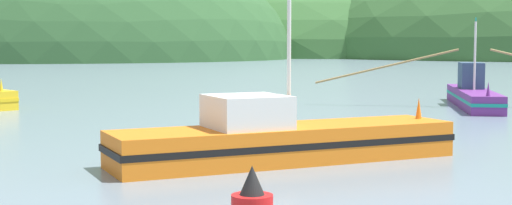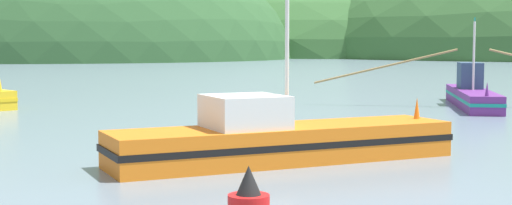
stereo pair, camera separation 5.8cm
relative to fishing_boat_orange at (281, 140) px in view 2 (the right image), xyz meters
name	(u,v)px [view 2 (the right image)]	position (x,y,z in m)	size (l,w,h in m)	color
hill_mid_left	(54,58)	(-43.60, 132.78, -0.67)	(101.07, 80.85, 53.25)	#2D562D
hill_far_center	(352,53)	(28.08, 200.98, -0.67)	(192.53, 154.02, 57.07)	#386633
hill_mid_right	(6,54)	(-70.07, 179.98, -0.67)	(177.68, 142.14, 76.23)	#516B38
fishing_boat_orange	(281,140)	(0.00, 0.00, 0.00)	(10.73, 6.68, 5.20)	orange
fishing_boat_purple	(474,94)	(11.22, 18.60, 0.01)	(17.22, 10.80, 4.88)	#6B2D84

